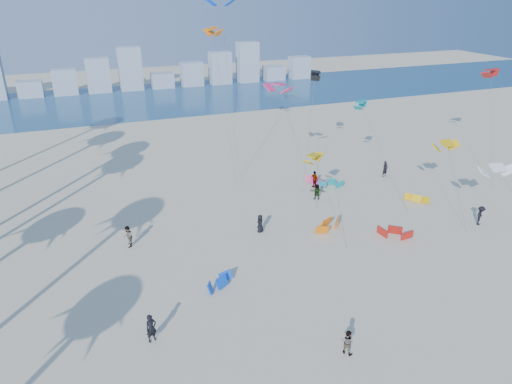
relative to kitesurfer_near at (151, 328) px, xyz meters
name	(u,v)px	position (x,y,z in m)	size (l,w,h in m)	color
ocean	(132,101)	(6.74, 64.49, -0.90)	(220.00, 220.00, 0.00)	navy
kitesurfer_near	(151,328)	(0.00, 0.00, 0.00)	(0.66, 0.43, 1.81)	black
kitesurfer_mid	(347,342)	(10.13, -4.91, -0.14)	(0.75, 0.58, 1.54)	gray
kitesurfers_far	(323,204)	(17.42, 11.50, -0.06)	(30.08, 13.73, 1.79)	black
grounded_kites	(339,214)	(18.19, 9.89, -0.47)	(23.92, 16.47, 0.97)	blue
flying_kites	(337,75)	(20.77, 16.17, 10.60)	(29.84, 33.40, 18.55)	#E1AB0B
distant_skyline	(117,75)	(5.56, 74.49, 2.18)	(85.00, 3.00, 8.40)	#9EADBF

